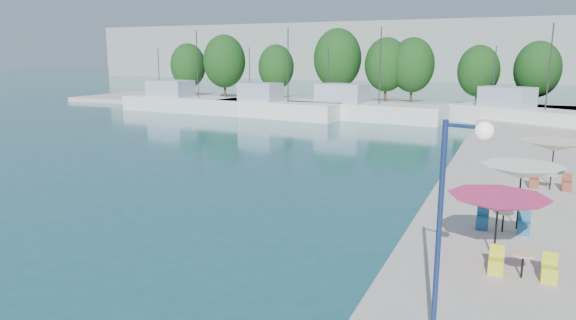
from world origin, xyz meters
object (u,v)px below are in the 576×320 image
at_px(trawler_03, 360,110).
at_px(street_lamp, 456,194).
at_px(trawler_01, 185,103).
at_px(trawler_04, 524,116).
at_px(umbrella_pink, 498,204).
at_px(umbrella_white, 522,172).
at_px(umbrella_cream, 554,146).
at_px(trawler_02, 274,108).

xyz_separation_m(trawler_03, street_lamp, (14.51, -43.52, 3.02)).
distance_m(trawler_01, trawler_04, 38.71).
xyz_separation_m(umbrella_pink, umbrella_white, (0.64, 3.49, 0.33)).
bearing_deg(umbrella_cream, umbrella_white, -100.80).
bearing_deg(trawler_03, trawler_04, 9.64).
xyz_separation_m(trawler_02, trawler_03, (9.36, 2.13, -0.00)).
bearing_deg(trawler_04, umbrella_pink, -62.94).
distance_m(trawler_03, umbrella_cream, 31.77).
height_order(trawler_01, umbrella_cream, trawler_01).
relative_size(trawler_04, umbrella_pink, 5.16).
distance_m(umbrella_pink, umbrella_white, 3.56).
distance_m(umbrella_pink, street_lamp, 5.91).
bearing_deg(umbrella_cream, street_lamp, -99.65).
bearing_deg(umbrella_pink, trawler_02, 124.53).
bearing_deg(umbrella_cream, trawler_04, 92.07).
distance_m(trawler_02, umbrella_white, 41.02).
height_order(umbrella_white, street_lamp, street_lamp).
bearing_deg(trawler_03, trawler_02, -160.50).
bearing_deg(umbrella_cream, trawler_01, 147.16).
height_order(trawler_04, umbrella_white, trawler_04).
bearing_deg(umbrella_white, trawler_02, 128.03).
distance_m(trawler_02, street_lamp, 47.88).
distance_m(trawler_04, street_lamp, 44.51).
bearing_deg(umbrella_white, umbrella_cream, 79.20).
distance_m(trawler_01, street_lamp, 56.33).
height_order(trawler_03, umbrella_white, trawler_03).
distance_m(trawler_04, umbrella_pink, 38.78).
bearing_deg(street_lamp, umbrella_pink, 99.15).
bearing_deg(umbrella_white, trawler_01, 138.76).
bearing_deg(street_lamp, trawler_01, 147.49).
xyz_separation_m(umbrella_pink, umbrella_cream, (2.14, 11.35, 0.12)).
height_order(trawler_01, trawler_02, same).
distance_m(trawler_01, umbrella_cream, 47.22).
height_order(trawler_01, trawler_04, same).
bearing_deg(trawler_01, umbrella_cream, -29.52).
bearing_deg(trawler_02, umbrella_white, -44.04).
xyz_separation_m(umbrella_white, street_lamp, (-1.39, -9.12, 1.32)).
height_order(umbrella_pink, umbrella_cream, umbrella_cream).
xyz_separation_m(trawler_04, umbrella_cream, (0.99, -27.39, 1.48)).
bearing_deg(trawler_04, umbrella_cream, -59.16).
height_order(umbrella_pink, street_lamp, street_lamp).
distance_m(trawler_03, umbrella_pink, 40.87).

